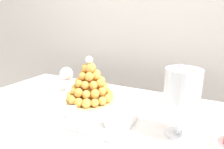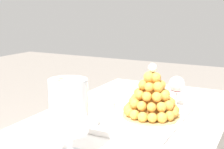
{
  "view_description": "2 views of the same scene",
  "coord_description": "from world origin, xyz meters",
  "px_view_note": "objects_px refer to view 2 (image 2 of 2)",
  "views": [
    {
      "loc": [
        0.42,
        -0.72,
        1.22
      ],
      "look_at": [
        0.07,
        -0.02,
        1.0
      ],
      "focal_mm": 30.22,
      "sensor_mm": 36.0,
      "label": 1
    },
    {
      "loc": [
        1.17,
        0.56,
        1.28
      ],
      "look_at": [
        0.02,
        -0.04,
        1.01
      ],
      "focal_mm": 49.83,
      "sensor_mm": 36.0,
      "label": 2
    }
  ],
  "objects_px": {
    "dessert_cup_centre": "(92,119)",
    "macaron_goblet": "(69,107)",
    "croquembouche": "(152,97)",
    "dessert_cup_left": "(130,95)",
    "dessert_cup_mid_left": "(110,107)",
    "creme_brulee_ramekin": "(151,102)",
    "wine_glass": "(177,85)",
    "serving_tray": "(135,116)"
  },
  "relations": [
    {
      "from": "dessert_cup_centre",
      "to": "croquembouche",
      "type": "bearing_deg",
      "value": 139.82
    },
    {
      "from": "serving_tray",
      "to": "dessert_cup_centre",
      "type": "bearing_deg",
      "value": -30.37
    },
    {
      "from": "dessert_cup_centre",
      "to": "wine_glass",
      "type": "relative_size",
      "value": 0.35
    },
    {
      "from": "dessert_cup_centre",
      "to": "creme_brulee_ramekin",
      "type": "relative_size",
      "value": 0.62
    },
    {
      "from": "serving_tray",
      "to": "dessert_cup_mid_left",
      "type": "bearing_deg",
      "value": -88.4
    },
    {
      "from": "serving_tray",
      "to": "wine_glass",
      "type": "height_order",
      "value": "wine_glass"
    },
    {
      "from": "serving_tray",
      "to": "macaron_goblet",
      "type": "xyz_separation_m",
      "value": [
        0.46,
        -0.05,
        0.17
      ]
    },
    {
      "from": "croquembouche",
      "to": "dessert_cup_left",
      "type": "bearing_deg",
      "value": -133.56
    },
    {
      "from": "serving_tray",
      "to": "wine_glass",
      "type": "bearing_deg",
      "value": 151.19
    },
    {
      "from": "macaron_goblet",
      "to": "wine_glass",
      "type": "xyz_separation_m",
      "value": [
        -0.69,
        0.17,
        -0.06
      ]
    },
    {
      "from": "dessert_cup_left",
      "to": "dessert_cup_centre",
      "type": "distance_m",
      "value": 0.4
    },
    {
      "from": "croquembouche",
      "to": "macaron_goblet",
      "type": "xyz_separation_m",
      "value": [
        0.48,
        -0.12,
        0.07
      ]
    },
    {
      "from": "croquembouche",
      "to": "dessert_cup_mid_left",
      "type": "relative_size",
      "value": 5.09
    },
    {
      "from": "dessert_cup_mid_left",
      "to": "dessert_cup_left",
      "type": "bearing_deg",
      "value": 177.89
    },
    {
      "from": "dessert_cup_centre",
      "to": "wine_glass",
      "type": "xyz_separation_m",
      "value": [
        -0.43,
        0.24,
        0.08
      ]
    },
    {
      "from": "croquembouche",
      "to": "dessert_cup_centre",
      "type": "distance_m",
      "value": 0.3
    },
    {
      "from": "dessert_cup_mid_left",
      "to": "macaron_goblet",
      "type": "distance_m",
      "value": 0.48
    },
    {
      "from": "dessert_cup_mid_left",
      "to": "dessert_cup_centre",
      "type": "relative_size",
      "value": 0.91
    },
    {
      "from": "dessert_cup_mid_left",
      "to": "macaron_goblet",
      "type": "bearing_deg",
      "value": 10.39
    },
    {
      "from": "dessert_cup_centre",
      "to": "macaron_goblet",
      "type": "relative_size",
      "value": 0.2
    },
    {
      "from": "serving_tray",
      "to": "dessert_cup_centre",
      "type": "relative_size",
      "value": 9.64
    },
    {
      "from": "dessert_cup_mid_left",
      "to": "creme_brulee_ramekin",
      "type": "xyz_separation_m",
      "value": [
        -0.19,
        0.14,
        -0.01
      ]
    },
    {
      "from": "croquembouche",
      "to": "dessert_cup_centre",
      "type": "bearing_deg",
      "value": -40.18
    },
    {
      "from": "croquembouche",
      "to": "macaron_goblet",
      "type": "relative_size",
      "value": 0.93
    },
    {
      "from": "serving_tray",
      "to": "dessert_cup_mid_left",
      "type": "distance_m",
      "value": 0.13
    },
    {
      "from": "serving_tray",
      "to": "wine_glass",
      "type": "xyz_separation_m",
      "value": [
        -0.23,
        0.13,
        0.11
      ]
    },
    {
      "from": "serving_tray",
      "to": "creme_brulee_ramekin",
      "type": "relative_size",
      "value": 6.0
    },
    {
      "from": "wine_glass",
      "to": "serving_tray",
      "type": "bearing_deg",
      "value": -28.81
    },
    {
      "from": "dessert_cup_left",
      "to": "creme_brulee_ramekin",
      "type": "distance_m",
      "value": 0.13
    },
    {
      "from": "dessert_cup_centre",
      "to": "macaron_goblet",
      "type": "xyz_separation_m",
      "value": [
        0.26,
        0.07,
        0.14
      ]
    },
    {
      "from": "serving_tray",
      "to": "dessert_cup_mid_left",
      "type": "relative_size",
      "value": 10.59
    },
    {
      "from": "creme_brulee_ramekin",
      "to": "dessert_cup_mid_left",
      "type": "bearing_deg",
      "value": -36.77
    },
    {
      "from": "dessert_cup_centre",
      "to": "wine_glass",
      "type": "bearing_deg",
      "value": 150.46
    },
    {
      "from": "wine_glass",
      "to": "dessert_cup_centre",
      "type": "bearing_deg",
      "value": -29.54
    },
    {
      "from": "dessert_cup_left",
      "to": "dessert_cup_mid_left",
      "type": "distance_m",
      "value": 0.21
    },
    {
      "from": "croquembouche",
      "to": "macaron_goblet",
      "type": "height_order",
      "value": "macaron_goblet"
    },
    {
      "from": "dessert_cup_centre",
      "to": "macaron_goblet",
      "type": "distance_m",
      "value": 0.3
    },
    {
      "from": "wine_glass",
      "to": "croquembouche",
      "type": "bearing_deg",
      "value": -15.13
    },
    {
      "from": "croquembouche",
      "to": "macaron_goblet",
      "type": "bearing_deg",
      "value": -13.65
    },
    {
      "from": "creme_brulee_ramekin",
      "to": "croquembouche",
      "type": "bearing_deg",
      "value": 21.24
    },
    {
      "from": "serving_tray",
      "to": "croquembouche",
      "type": "xyz_separation_m",
      "value": [
        -0.02,
        0.07,
        0.09
      ]
    },
    {
      "from": "dessert_cup_mid_left",
      "to": "dessert_cup_centre",
      "type": "xyz_separation_m",
      "value": [
        0.19,
        0.01,
        0.0
      ]
    }
  ]
}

